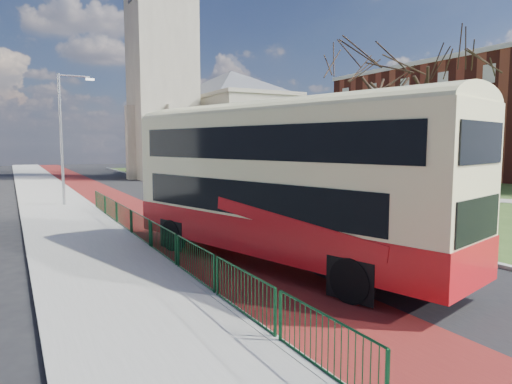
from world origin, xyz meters
TOP-DOWN VIEW (x-y plane):
  - ground at (0.00, 0.00)m, footprint 160.00×160.00m
  - road_carriageway at (1.50, 20.00)m, footprint 9.00×120.00m
  - bus_lane at (-1.20, 20.00)m, footprint 3.40×120.00m
  - pavement_west at (-5.00, 20.00)m, footprint 4.00×120.00m
  - kerb_west at (-3.00, 20.00)m, footprint 0.25×120.00m
  - kerb_east at (6.10, 22.00)m, footprint 0.25×80.00m
  - grass_green at (26.00, 22.00)m, footprint 40.00×80.00m
  - footpath at (20.00, 10.00)m, footprint 18.84×32.82m
  - pedestrian_railing at (-2.95, 4.00)m, footprint 0.07×24.00m
  - gothic_church at (12.56, 38.00)m, footprint 16.38×18.00m
  - brick_terrace at (40.00, 20.00)m, footprint 10.30×44.30m
  - streetlamp at (-4.35, 18.00)m, footprint 2.13×0.18m
  - bus at (0.10, -0.13)m, footprint 5.92×12.34m
  - winter_tree_near at (13.32, 7.45)m, footprint 7.96×7.96m
  - winter_tree_far at (25.11, 22.70)m, footprint 7.12×7.12m
  - litter_bin at (12.33, 4.60)m, footprint 0.68×0.68m

SIDE VIEW (x-z plane):
  - ground at x=0.00m, z-range 0.00..0.00m
  - road_carriageway at x=1.50m, z-range 0.00..0.01m
  - bus_lane at x=-1.20m, z-range 0.00..0.01m
  - grass_green at x=26.00m, z-range 0.00..0.04m
  - footpath at x=20.00m, z-range 0.04..0.07m
  - pavement_west at x=-5.00m, z-range 0.00..0.12m
  - kerb_west at x=-3.00m, z-range 0.00..0.13m
  - kerb_east at x=6.10m, z-range 0.00..0.13m
  - litter_bin at x=12.33m, z-range 0.04..0.96m
  - pedestrian_railing at x=-2.95m, z-range -0.01..1.11m
  - bus at x=0.10m, z-range 0.35..5.39m
  - streetlamp at x=-4.35m, z-range 0.59..8.59m
  - winter_tree_far at x=25.11m, z-range 1.78..10.81m
  - brick_terrace at x=40.00m, z-range 0.01..13.51m
  - winter_tree_near at x=13.32m, z-range 2.15..13.10m
  - gothic_church at x=12.56m, z-range -6.87..33.13m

